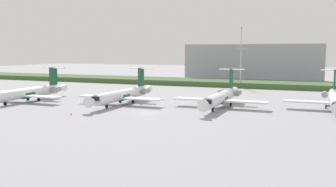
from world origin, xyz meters
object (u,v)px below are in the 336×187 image
regional_jet_third (123,94)px  regional_jet_fourth (222,97)px  regional_jet_second (28,92)px  safety_cone_front_marker (71,114)px  antenna_mast (241,63)px  regional_jet_fifth (335,99)px

regional_jet_third → regional_jet_fourth: (24.92, 4.83, 0.00)m
regional_jet_second → regional_jet_third: 26.85m
safety_cone_front_marker → regional_jet_second: bearing=151.4°
antenna_mast → safety_cone_front_marker: (-21.44, -74.22, -9.14)m
regional_jet_fifth → antenna_mast: size_ratio=1.37×
regional_jet_second → antenna_mast: 76.50m
safety_cone_front_marker → regional_jet_fourth: bearing=41.4°
regional_jet_third → regional_jet_fifth: size_ratio=1.00×
regional_jet_fourth → safety_cone_front_marker: 36.06m
antenna_mast → regional_jet_second: bearing=-126.8°
regional_jet_second → safety_cone_front_marker: (24.16, -13.18, -2.26)m
regional_jet_fourth → regional_jet_fifth: (25.66, 5.44, 0.00)m
antenna_mast → safety_cone_front_marker: bearing=-106.1°
regional_jet_fourth → regional_jet_second: bearing=-168.3°
regional_jet_third → safety_cone_front_marker: 19.23m
regional_jet_third → safety_cone_front_marker: size_ratio=56.36×
regional_jet_second → safety_cone_front_marker: bearing=-28.6°
regional_jet_second → antenna_mast: antenna_mast is taller
regional_jet_second → regional_jet_fourth: bearing=11.7°
antenna_mast → regional_jet_fifth: bearing=-55.3°
regional_jet_second → regional_jet_third: same height
regional_jet_fourth → antenna_mast: antenna_mast is taller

